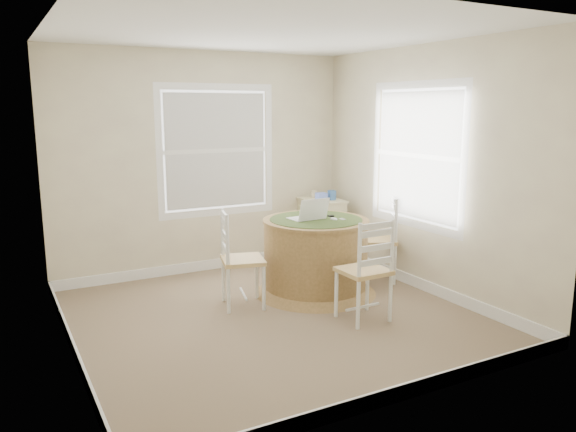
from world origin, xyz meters
TOP-DOWN VIEW (x-y plane):
  - room at (0.17, 0.16)m, footprint 3.64×3.64m
  - round_table at (0.73, 0.44)m, footprint 1.30×1.30m
  - chair_left at (-0.12, 0.43)m, footprint 0.49×0.51m
  - chair_near at (0.71, -0.44)m, footprint 0.43×0.41m
  - chair_right at (1.58, 0.48)m, footprint 0.55×0.56m
  - laptop at (0.65, 0.47)m, footprint 0.37×0.33m
  - mouse at (0.87, 0.31)m, footprint 0.08×0.11m
  - phone at (0.96, 0.29)m, footprint 0.06×0.10m
  - keys at (0.93, 0.47)m, footprint 0.07×0.06m
  - corner_chest at (1.45, 1.50)m, footprint 0.50×0.64m
  - tissue_box at (1.37, 1.38)m, footprint 0.13×0.13m
  - box_yellow at (1.51, 1.56)m, footprint 0.16×0.11m
  - box_blue at (1.54, 1.38)m, footprint 0.09×0.09m
  - cup_cream at (1.43, 1.66)m, footprint 0.07×0.07m

SIDE VIEW (x-z plane):
  - corner_chest at x=1.45m, z-range 0.00..0.81m
  - round_table at x=0.73m, z-range 0.03..0.84m
  - chair_left at x=-0.12m, z-range 0.00..0.95m
  - chair_near at x=0.71m, z-range 0.00..0.95m
  - chair_right at x=1.58m, z-range 0.00..0.95m
  - phone at x=0.96m, z-range 0.79..0.81m
  - keys at x=0.93m, z-range 0.79..0.82m
  - mouse at x=0.87m, z-range 0.79..0.83m
  - laptop at x=0.65m, z-range 0.71..0.96m
  - box_yellow at x=1.51m, z-range 0.81..0.87m
  - cup_cream at x=1.43m, z-range 0.81..0.90m
  - tissue_box at x=1.37m, z-range 0.81..0.91m
  - box_blue at x=1.54m, z-range 0.81..0.93m
  - room at x=0.17m, z-range -0.02..2.62m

